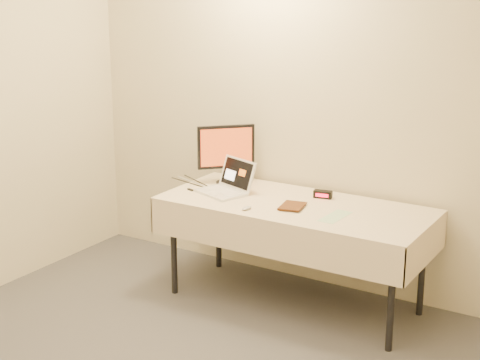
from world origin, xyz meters
The scene contains 9 objects.
back_wall centered at (0.00, 2.50, 1.35)m, with size 4.00×0.10×2.70m, color beige.
table centered at (0.00, 2.05, 0.68)m, with size 1.86×0.81×0.74m.
laptop centered at (-0.54, 2.04, 0.79)m, with size 0.43×0.41×0.23m.
monitor centered at (-0.68, 2.23, 1.00)m, with size 0.32×0.32×0.44m.
book centered at (-0.05, 1.94, 0.84)m, with size 0.15×0.02×0.20m, color brown.
alarm_clock centered at (0.10, 2.27, 0.76)m, with size 0.13×0.08×0.05m.
clicker centered at (-0.21, 1.76, 0.75)m, with size 0.04×0.09×0.02m, color #B5B5B7.
paper_form centered at (0.35, 1.93, 0.74)m, with size 0.11×0.29×0.00m, color #BBE5B6.
usb_dongle centered at (-0.80, 1.93, 0.74)m, with size 0.06×0.02×0.01m, color black.
Camera 1 is at (2.18, -2.22, 2.24)m, focal length 55.00 mm.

